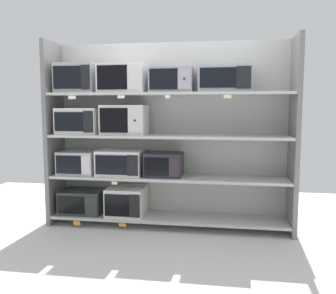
{
  "coord_description": "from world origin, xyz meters",
  "views": [
    {
      "loc": [
        0.63,
        -4.06,
        1.4
      ],
      "look_at": [
        0.0,
        0.0,
        0.94
      ],
      "focal_mm": 38.32,
      "sensor_mm": 36.0,
      "label": 1
    }
  ],
  "objects": [
    {
      "name": "microwave_4",
      "position": [
        -0.05,
        -0.0,
        0.74
      ],
      "size": [
        0.43,
        0.35,
        0.27
      ],
      "color": "#2E262F",
      "rests_on": "shelf_1"
    },
    {
      "name": "microwave_10",
      "position": [
        0.63,
        -0.0,
        1.71
      ],
      "size": [
        0.57,
        0.4,
        0.29
      ],
      "color": "#98A6AF",
      "rests_on": "shelf_3"
    },
    {
      "name": "price_tag_4",
      "position": [
        -0.48,
        -0.24,
        1.51
      ],
      "size": [
        0.08,
        0.0,
        0.03
      ],
      "primitive_type": "cube",
      "color": "white"
    },
    {
      "name": "ground",
      "position": [
        0.0,
        -1.0,
        -0.01
      ],
      "size": [
        6.73,
        6.0,
        0.02
      ],
      "primitive_type": "cube",
      "color": "silver"
    },
    {
      "name": "microwave_8",
      "position": [
        -0.52,
        -0.0,
        1.73
      ],
      "size": [
        0.53,
        0.43,
        0.32
      ],
      "color": "silver",
      "rests_on": "shelf_3"
    },
    {
      "name": "shelf_3",
      "position": [
        0.0,
        0.0,
        1.55
      ],
      "size": [
        2.73,
        0.47,
        0.03
      ],
      "primitive_type": "cube",
      "color": "beige"
    },
    {
      "name": "price_tag_6",
      "position": [
        0.67,
        -0.24,
        1.51
      ],
      "size": [
        0.08,
        0.0,
        0.04
      ],
      "primitive_type": "cube",
      "color": "beige"
    },
    {
      "name": "shelf_0",
      "position": [
        0.0,
        0.0,
        0.11
      ],
      "size": [
        2.73,
        0.47,
        0.03
      ],
      "primitive_type": "cube",
      "color": "beige",
      "rests_on": "ground"
    },
    {
      "name": "microwave_6",
      "position": [
        -0.51,
        -0.0,
        1.25
      ],
      "size": [
        0.52,
        0.36,
        0.34
      ],
      "color": "silver",
      "rests_on": "shelf_2"
    },
    {
      "name": "price_tag_3",
      "position": [
        -1.05,
        -0.24,
        1.51
      ],
      "size": [
        0.09,
        0.0,
        0.04
      ],
      "primitive_type": "cube",
      "color": "white"
    },
    {
      "name": "microwave_3",
      "position": [
        -0.56,
        -0.0,
        0.75
      ],
      "size": [
        0.53,
        0.41,
        0.29
      ],
      "color": "silver",
      "rests_on": "shelf_1"
    },
    {
      "name": "microwave_2",
      "position": [
        -1.09,
        -0.0,
        0.74
      ],
      "size": [
        0.44,
        0.39,
        0.27
      ],
      "color": "#B6B8B5",
      "rests_on": "shelf_1"
    },
    {
      "name": "price_tag_1",
      "position": [
        -0.49,
        -0.24,
        0.07
      ],
      "size": [
        0.09,
        0.0,
        0.04
      ],
      "primitive_type": "cube",
      "color": "orange"
    },
    {
      "name": "microwave_5",
      "position": [
        -1.06,
        -0.0,
        1.24
      ],
      "size": [
        0.49,
        0.4,
        0.31
      ],
      "color": "silver",
      "rests_on": "shelf_2"
    },
    {
      "name": "microwave_1",
      "position": [
        -0.5,
        -0.0,
        0.29
      ],
      "size": [
        0.44,
        0.43,
        0.33
      ],
      "color": "silver",
      "rests_on": "shelf_0"
    },
    {
      "name": "microwave_7",
      "position": [
        -1.08,
        -0.0,
        1.73
      ],
      "size": [
        0.46,
        0.39,
        0.34
      ],
      "color": "#A4A6A8",
      "rests_on": "shelf_3"
    },
    {
      "name": "upright_left",
      "position": [
        -1.39,
        0.0,
        1.08
      ],
      "size": [
        0.05,
        0.47,
        2.17
      ],
      "primitive_type": "cube",
      "color": "slate",
      "rests_on": "ground"
    },
    {
      "name": "upright_right",
      "position": [
        1.39,
        0.0,
        1.08
      ],
      "size": [
        0.05,
        0.47,
        2.17
      ],
      "primitive_type": "cube",
      "color": "slate",
      "rests_on": "ground"
    },
    {
      "name": "microwave_9",
      "position": [
        0.05,
        -0.0,
        1.7
      ],
      "size": [
        0.48,
        0.42,
        0.27
      ],
      "color": "#9F99A9",
      "rests_on": "shelf_3"
    },
    {
      "name": "price_tag_5",
      "position": [
        0.03,
        -0.24,
        1.51
      ],
      "size": [
        0.05,
        0.0,
        0.04
      ],
      "primitive_type": "cube",
      "color": "white"
    },
    {
      "name": "price_tag_0",
      "position": [
        -1.03,
        -0.24,
        0.06
      ],
      "size": [
        0.08,
        0.0,
        0.05
      ],
      "primitive_type": "cube",
      "color": "orange"
    },
    {
      "name": "shelf_2",
      "position": [
        0.0,
        0.0,
        1.07
      ],
      "size": [
        2.73,
        0.47,
        0.03
      ],
      "primitive_type": "cube",
      "color": "beige"
    },
    {
      "name": "back_panel",
      "position": [
        0.0,
        0.25,
        1.08
      ],
      "size": [
        2.93,
        0.04,
        2.17
      ],
      "primitive_type": "cube",
      "color": "#B2B2AD",
      "rests_on": "ground"
    },
    {
      "name": "shelf_1",
      "position": [
        0.0,
        0.0,
        0.59
      ],
      "size": [
        2.73,
        0.47,
        0.03
      ],
      "primitive_type": "cube",
      "color": "beige"
    },
    {
      "name": "price_tag_2",
      "position": [
        -0.57,
        -0.24,
        0.55
      ],
      "size": [
        0.06,
        0.0,
        0.03
      ],
      "primitive_type": "cube",
      "color": "beige"
    },
    {
      "name": "microwave_0",
      "position": [
        -1.05,
        -0.0,
        0.26
      ],
      "size": [
        0.51,
        0.38,
        0.28
      ],
      "color": "#2A322C",
      "rests_on": "shelf_0"
    }
  ]
}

